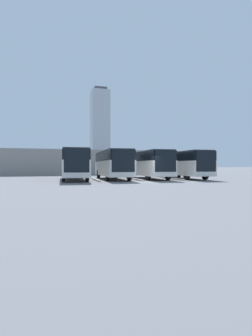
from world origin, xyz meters
The scene contains 10 objects.
ground_plane centered at (0.00, 0.00, 0.00)m, with size 600.00×600.00×0.00m, color slate.
bus_0 centered at (-6.52, -5.53, 1.79)m, with size 3.04×11.02×3.21m.
curb_divider_0 centered at (-4.35, -3.92, 0.07)m, with size 0.24×5.87×0.15m, color #B2B2AD.
bus_1 centered at (-2.17, -5.90, 1.79)m, with size 3.04×11.02×3.21m.
curb_divider_1 centered at (0.00, -4.28, 0.07)m, with size 0.24×5.87×0.15m, color #B2B2AD.
bus_2 centered at (2.18, -5.89, 1.79)m, with size 3.04×11.02×3.21m.
curb_divider_2 centered at (4.35, -4.28, 0.07)m, with size 0.24×5.87×0.15m, color #B2B2AD.
bus_3 centered at (6.53, -5.63, 1.79)m, with size 3.04×11.02×3.21m.
station_building centered at (0.00, -26.75, 2.17)m, with size 36.84×15.49×4.29m.
office_tower centered at (-31.42, -188.21, 32.08)m, with size 14.24×14.24×65.37m.
Camera 1 is at (9.18, 23.14, 1.52)m, focal length 28.00 mm.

